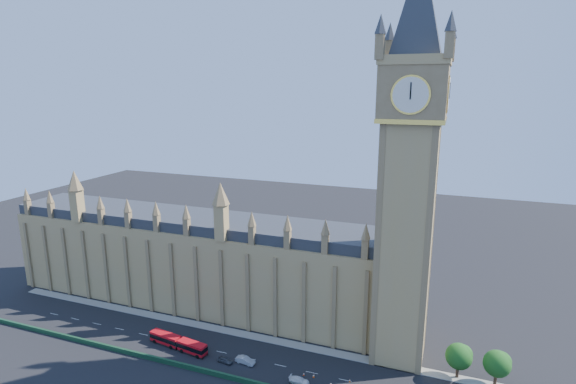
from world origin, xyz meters
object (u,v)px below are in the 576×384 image
(red_bus, at_px, (178,343))
(car_white, at_px, (299,380))
(car_silver, at_px, (245,360))
(car_grey, at_px, (225,360))

(red_bus, xyz_separation_m, car_white, (33.79, -2.38, -0.86))
(car_white, bearing_deg, car_silver, 82.40)
(red_bus, relative_size, car_white, 3.69)
(red_bus, relative_size, car_grey, 4.40)
(red_bus, distance_m, car_white, 33.88)
(car_white, bearing_deg, red_bus, 88.03)
(red_bus, height_order, car_grey, red_bus)
(car_silver, bearing_deg, car_white, -94.27)
(red_bus, distance_m, car_grey, 14.43)
(car_grey, height_order, car_white, car_white)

